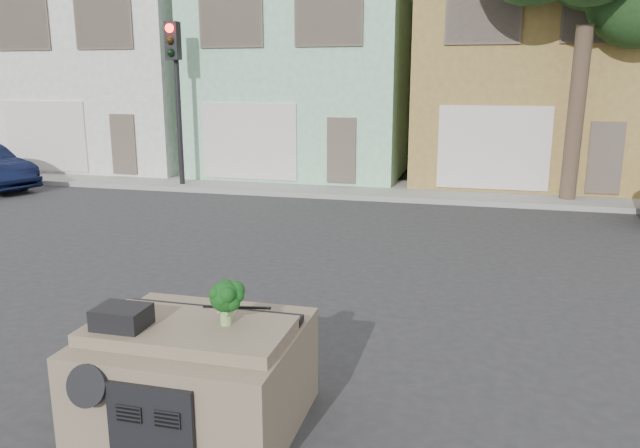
% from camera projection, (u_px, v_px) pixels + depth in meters
% --- Properties ---
extents(ground_plane, '(120.00, 120.00, 0.00)m').
position_uv_depth(ground_plane, '(288.00, 316.00, 9.14)').
color(ground_plane, '#303033').
rests_on(ground_plane, ground).
extents(sidewalk, '(40.00, 3.00, 0.15)m').
position_uv_depth(sidewalk, '(391.00, 190.00, 19.02)').
color(sidewalk, gray).
rests_on(sidewalk, ground).
extents(townhouse_white, '(7.20, 8.20, 7.55)m').
position_uv_depth(townhouse_white, '(131.00, 69.00, 24.63)').
color(townhouse_white, silver).
rests_on(townhouse_white, ground).
extents(townhouse_mint, '(7.20, 8.20, 7.55)m').
position_uv_depth(townhouse_mint, '(314.00, 68.00, 22.80)').
color(townhouse_mint, '#98D6AB').
rests_on(townhouse_mint, ground).
extents(townhouse_tan, '(7.20, 8.20, 7.55)m').
position_uv_depth(townhouse_tan, '(528.00, 67.00, 20.98)').
color(townhouse_tan, olive).
rests_on(townhouse_tan, ground).
extents(traffic_signal, '(0.40, 0.40, 5.10)m').
position_uv_depth(traffic_signal, '(177.00, 107.00, 19.10)').
color(traffic_signal, black).
rests_on(traffic_signal, ground).
extents(tree_near, '(4.40, 4.00, 8.50)m').
position_uv_depth(tree_near, '(582.00, 45.00, 16.20)').
color(tree_near, '#1E3E1B').
rests_on(tree_near, ground).
extents(car_dashboard, '(2.00, 1.80, 1.12)m').
position_uv_depth(car_dashboard, '(198.00, 372.00, 6.18)').
color(car_dashboard, '#786853').
rests_on(car_dashboard, ground).
extents(instrument_hump, '(0.48, 0.38, 0.20)m').
position_uv_depth(instrument_hump, '(122.00, 317.00, 5.84)').
color(instrument_hump, black).
rests_on(instrument_hump, car_dashboard).
extents(wiper_arm, '(0.69, 0.15, 0.02)m').
position_uv_depth(wiper_arm, '(237.00, 307.00, 6.34)').
color(wiper_arm, black).
rests_on(wiper_arm, car_dashboard).
extents(broccoli, '(0.39, 0.39, 0.44)m').
position_uv_depth(broccoli, '(226.00, 303.00, 5.88)').
color(broccoli, '#0E360F').
rests_on(broccoli, car_dashboard).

